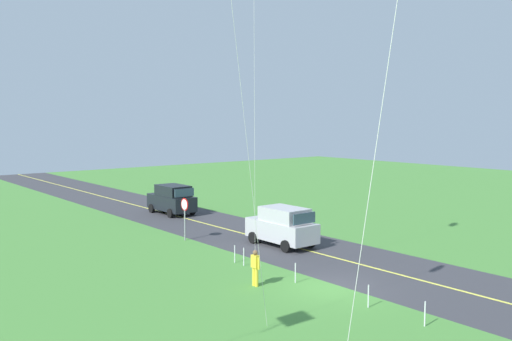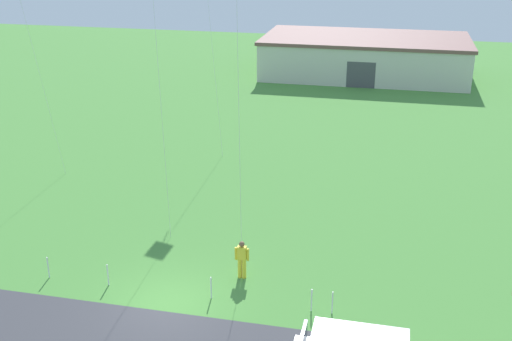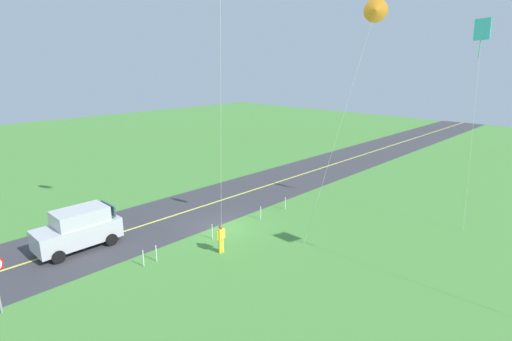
% 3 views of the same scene
% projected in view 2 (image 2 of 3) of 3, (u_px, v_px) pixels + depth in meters
% --- Properties ---
extents(ground_plane, '(120.00, 120.00, 0.10)m').
position_uv_depth(ground_plane, '(168.00, 305.00, 23.07)').
color(ground_plane, '#478438').
extents(person_adult_near, '(0.58, 0.22, 1.60)m').
position_uv_depth(person_adult_near, '(242.00, 258.00, 24.43)').
color(person_adult_near, yellow).
rests_on(person_adult_near, ground).
extents(warehouse_distant, '(18.36, 10.20, 3.50)m').
position_uv_depth(warehouse_distant, '(365.00, 56.00, 57.06)').
color(warehouse_distant, beige).
rests_on(warehouse_distant, ground).
extents(fence_post_0, '(0.05, 0.05, 0.90)m').
position_uv_depth(fence_post_0, '(48.00, 267.00, 24.58)').
color(fence_post_0, silver).
rests_on(fence_post_0, ground).
extents(fence_post_1, '(0.05, 0.05, 0.90)m').
position_uv_depth(fence_post_1, '(108.00, 275.00, 24.06)').
color(fence_post_1, silver).
rests_on(fence_post_1, ground).
extents(fence_post_2, '(0.05, 0.05, 0.90)m').
position_uv_depth(fence_post_2, '(211.00, 288.00, 23.22)').
color(fence_post_2, silver).
rests_on(fence_post_2, ground).
extents(fence_post_3, '(0.05, 0.05, 0.90)m').
position_uv_depth(fence_post_3, '(312.00, 300.00, 22.46)').
color(fence_post_3, silver).
rests_on(fence_post_3, ground).
extents(fence_post_4, '(0.05, 0.05, 0.90)m').
position_uv_depth(fence_post_4, '(332.00, 303.00, 22.30)').
color(fence_post_4, silver).
rests_on(fence_post_4, ground).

